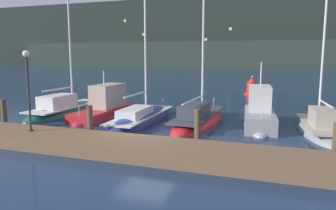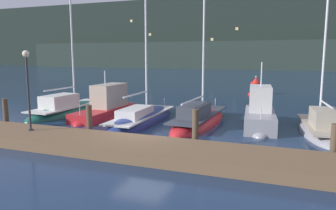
{
  "view_description": "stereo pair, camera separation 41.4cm",
  "coord_description": "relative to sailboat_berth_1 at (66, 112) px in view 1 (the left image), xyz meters",
  "views": [
    {
      "loc": [
        6.11,
        -13.87,
        4.0
      ],
      "look_at": [
        0.0,
        3.32,
        1.2
      ],
      "focal_mm": 35.0,
      "sensor_mm": 36.0,
      "label": 1
    },
    {
      "loc": [
        6.5,
        -13.73,
        4.0
      ],
      "look_at": [
        0.0,
        3.32,
        1.2
      ],
      "focal_mm": 35.0,
      "sensor_mm": 36.0,
      "label": 2
    }
  ],
  "objects": [
    {
      "name": "mooring_pile_0",
      "position": [
        -0.22,
        -5.05,
        0.68
      ],
      "size": [
        0.28,
        0.28,
        1.65
      ],
      "primitive_type": "cylinder",
      "color": "#4C3D2D",
      "rests_on": "ground"
    },
    {
      "name": "ground_plane",
      "position": [
        7.87,
        -4.62,
        -0.15
      ],
      "size": [
        400.0,
        400.0,
        0.0
      ],
      "primitive_type": "plane",
      "color": "#192D4C"
    },
    {
      "name": "mooring_pile_1",
      "position": [
        5.17,
        -5.05,
        0.65
      ],
      "size": [
        0.28,
        0.28,
        1.59
      ],
      "primitive_type": "cylinder",
      "color": "#4C3D2D",
      "rests_on": "ground"
    },
    {
      "name": "sailboat_berth_6",
      "position": [
        15.89,
        -0.24,
        0.02
      ],
      "size": [
        2.7,
        6.81,
        9.58
      ],
      "color": "gray",
      "rests_on": "ground"
    },
    {
      "name": "dock",
      "position": [
        7.87,
        -6.7,
        0.08
      ],
      "size": [
        25.27,
        2.8,
        0.45
      ],
      "primitive_type": "cube",
      "color": "brown",
      "rests_on": "ground"
    },
    {
      "name": "dock_lamppost",
      "position": [
        2.86,
        -6.49,
        2.84
      ],
      "size": [
        0.32,
        0.32,
        3.76
      ],
      "color": "#2D2D33",
      "rests_on": "dock"
    },
    {
      "name": "channel_buoy",
      "position": [
        10.92,
        15.52,
        0.56
      ],
      "size": [
        1.47,
        1.47,
        1.91
      ],
      "color": "red",
      "rests_on": "ground"
    },
    {
      "name": "mooring_pile_3",
      "position": [
        15.95,
        -5.05,
        0.59
      ],
      "size": [
        0.28,
        0.28,
        1.47
      ],
      "primitive_type": "cylinder",
      "color": "#4C3D2D",
      "rests_on": "ground"
    },
    {
      "name": "motorboat_berth_2",
      "position": [
        3.09,
        -0.13,
        0.23
      ],
      "size": [
        1.92,
        6.28,
        3.53
      ],
      "color": "red",
      "rests_on": "ground"
    },
    {
      "name": "mooring_pile_2",
      "position": [
        10.56,
        -5.05,
        0.71
      ],
      "size": [
        0.28,
        0.28,
        1.7
      ],
      "primitive_type": "cylinder",
      "color": "#4C3D2D",
      "rests_on": "ground"
    },
    {
      "name": "sailboat_berth_1",
      "position": [
        0.0,
        0.0,
        0.0
      ],
      "size": [
        2.36,
        7.93,
        12.22
      ],
      "color": "#195647",
      "rests_on": "ground"
    },
    {
      "name": "sailboat_berth_4",
      "position": [
        9.37,
        -0.17,
        -0.01
      ],
      "size": [
        2.26,
        8.14,
        12.1
      ],
      "color": "red",
      "rests_on": "ground"
    },
    {
      "name": "hillside_backdrop",
      "position": [
        7.31,
        85.8,
        9.7
      ],
      "size": [
        240.0,
        23.0,
        21.33
      ],
      "color": "#1E2823",
      "rests_on": "ground"
    },
    {
      "name": "sailboat_berth_3",
      "position": [
        6.08,
        -0.98,
        -0.06
      ],
      "size": [
        2.24,
        8.43,
        10.26
      ],
      "color": "navy",
      "rests_on": "ground"
    },
    {
      "name": "motorboat_berth_5",
      "position": [
        12.76,
        0.28,
        0.28
      ],
      "size": [
        2.32,
        5.58,
        4.18
      ],
      "color": "gray",
      "rests_on": "ground"
    }
  ]
}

